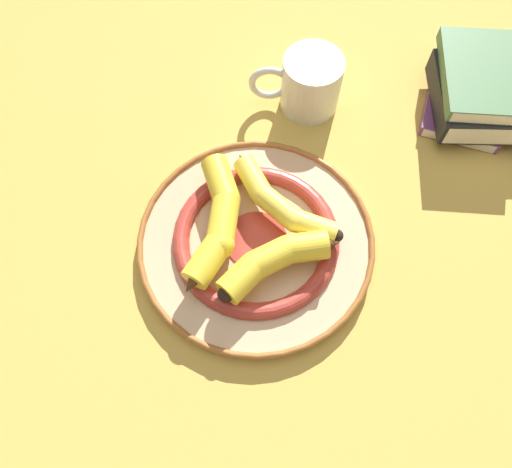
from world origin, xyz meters
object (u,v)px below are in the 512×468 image
object	(u,v)px
banana_a	(217,222)
book_stack	(478,93)
banana_c	(276,260)
decorative_bowl	(256,241)
coffee_mug	(309,83)
banana_b	(280,203)

from	to	relation	value
banana_a	book_stack	xyz separation A→B (m)	(-0.14, 0.44, -0.01)
banana_c	book_stack	distance (m)	0.43
banana_c	book_stack	xyz separation A→B (m)	(-0.21, 0.38, -0.01)
banana_c	decorative_bowl	bearing A→B (deg)	-87.52
banana_c	book_stack	bearing A→B (deg)	-166.21
coffee_mug	banana_a	bearing A→B (deg)	61.95
banana_b	banana_c	xyz separation A→B (m)	(0.08, -0.02, 0.00)
banana_b	coffee_mug	distance (m)	0.22
banana_a	banana_c	size ratio (longest dim) A/B	1.19
banana_b	banana_c	world-z (taller)	banana_c
coffee_mug	banana_b	bearing A→B (deg)	77.56
banana_a	book_stack	bearing A→B (deg)	-53.85
banana_b	book_stack	distance (m)	0.37
banana_a	banana_b	size ratio (longest dim) A/B	1.21
banana_c	book_stack	size ratio (longest dim) A/B	0.85
decorative_bowl	book_stack	bearing A→B (deg)	112.61
banana_a	coffee_mug	size ratio (longest dim) A/B	1.43
banana_a	banana_b	world-z (taller)	banana_a
decorative_bowl	coffee_mug	distance (m)	0.27
book_stack	banana_c	bearing A→B (deg)	-38.24
banana_c	coffee_mug	distance (m)	0.31
decorative_bowl	banana_a	xyz separation A→B (m)	(-0.02, -0.05, 0.04)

